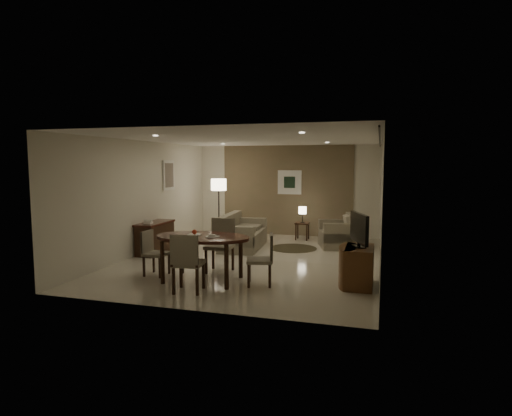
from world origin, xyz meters
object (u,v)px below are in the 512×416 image
(console_desk, at_px, (155,238))
(tv_cabinet, at_px, (359,267))
(dining_table, at_px, (203,258))
(chair_far, at_px, (220,246))
(side_table, at_px, (302,231))
(floor_lamp, at_px, (219,209))
(armchair, at_px, (339,231))
(chair_near, at_px, (189,262))
(sofa, at_px, (243,231))
(chair_left, at_px, (156,253))
(chair_right, at_px, (259,260))

(console_desk, distance_m, tv_cabinet, 5.11)
(dining_table, bearing_deg, console_desk, 136.88)
(chair_far, distance_m, side_table, 4.16)
(floor_lamp, bearing_deg, armchair, -6.39)
(armchair, height_order, floor_lamp, floor_lamp)
(chair_near, distance_m, side_table, 5.52)
(tv_cabinet, bearing_deg, chair_far, 175.05)
(sofa, bearing_deg, side_table, -42.98)
(dining_table, xyz_separation_m, floor_lamp, (-1.33, 4.28, 0.44))
(chair_left, relative_size, side_table, 1.76)
(armchair, relative_size, floor_lamp, 0.57)
(chair_far, height_order, chair_right, chair_far)
(sofa, xyz_separation_m, floor_lamp, (-1.10, 1.12, 0.43))
(chair_right, distance_m, side_table, 4.72)
(chair_near, distance_m, chair_far, 1.39)
(sofa, xyz_separation_m, side_table, (1.26, 1.57, -0.19))
(chair_near, bearing_deg, console_desk, -59.72)
(chair_far, relative_size, armchair, 1.08)
(chair_right, distance_m, floor_lamp, 4.92)
(dining_table, height_order, armchair, armchair)
(tv_cabinet, xyz_separation_m, dining_table, (-2.80, -0.46, 0.07))
(chair_right, bearing_deg, chair_near, -70.71)
(chair_near, xyz_separation_m, armchair, (2.08, 4.58, -0.07))
(console_desk, distance_m, armchair, 4.63)
(tv_cabinet, bearing_deg, console_desk, 162.95)
(chair_near, xyz_separation_m, chair_far, (0.03, 1.39, 0.02))
(tv_cabinet, relative_size, chair_far, 0.85)
(console_desk, distance_m, chair_far, 2.51)
(tv_cabinet, height_order, side_table, tv_cabinet)
(armchair, xyz_separation_m, side_table, (-1.10, 0.84, -0.19))
(chair_right, height_order, sofa, chair_right)
(floor_lamp, bearing_deg, chair_right, -60.40)
(console_desk, relative_size, side_table, 2.43)
(sofa, distance_m, side_table, 2.02)
(chair_left, bearing_deg, chair_far, -59.54)
(chair_right, bearing_deg, side_table, 165.79)
(chair_far, xyz_separation_m, chair_right, (1.02, -0.67, -0.07))
(chair_right, xyz_separation_m, side_table, (-0.07, 4.71, -0.21))
(console_desk, relative_size, chair_left, 1.38)
(console_desk, distance_m, chair_near, 3.40)
(chair_near, bearing_deg, tv_cabinet, -165.95)
(tv_cabinet, xyz_separation_m, sofa, (-3.04, 2.70, 0.08))
(chair_right, xyz_separation_m, armchair, (1.03, 3.87, -0.03))
(chair_near, bearing_deg, side_table, -108.78)
(sofa, bearing_deg, console_desk, 118.67)
(sofa, height_order, side_table, sofa)
(sofa, height_order, floor_lamp, floor_lamp)
(chair_near, height_order, chair_right, chair_near)
(chair_near, bearing_deg, armchair, -122.94)
(chair_right, xyz_separation_m, floor_lamp, (-2.42, 4.26, 0.40))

